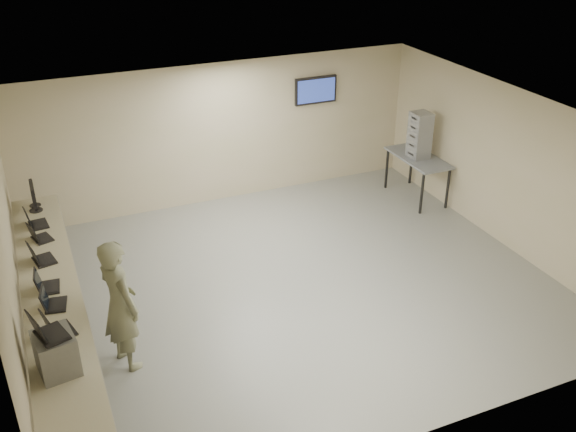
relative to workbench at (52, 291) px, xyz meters
name	(u,v)px	position (x,y,z in m)	size (l,w,h in m)	color
room	(294,204)	(3.62, 0.06, 0.58)	(8.01, 7.01, 2.81)	#969790
workbench	(52,291)	(0.00, 0.00, 0.00)	(0.76, 6.00, 0.90)	tan
equipment_box	(56,353)	(-0.06, -1.80, 0.32)	(0.41, 0.47, 0.49)	slate
laptop_on_box	(45,331)	(-0.12, -1.80, 0.64)	(0.43, 0.46, 0.30)	black
laptop_0	(56,328)	(-0.03, -1.08, 0.15)	(0.40, 0.44, 0.30)	black
laptop_1	(51,302)	(-0.03, -0.49, 0.15)	(0.34, 0.39, 0.28)	black
laptop_2	(44,285)	(-0.07, -0.03, 0.15)	(0.33, 0.39, 0.28)	black
laptop_3	(39,257)	(-0.08, 0.74, 0.15)	(0.38, 0.43, 0.30)	black
laptop_4	(38,236)	(-0.05, 1.42, 0.14)	(0.37, 0.40, 0.27)	black
laptop_5	(34,222)	(-0.07, 1.92, 0.15)	(0.35, 0.40, 0.29)	black
monitor_near	(33,195)	(-0.01, 2.48, 0.36)	(0.22, 0.48, 0.48)	black
monitor_far	(33,192)	(-0.01, 2.69, 0.32)	(0.19, 0.42, 0.42)	black
soldier	(120,305)	(0.78, -0.84, 0.11)	(0.68, 0.45, 1.87)	#747759
side_table	(418,160)	(7.19, 1.97, 0.00)	(0.70, 1.50, 0.90)	gray
storage_bins	(420,135)	(7.17, 1.97, 0.54)	(0.35, 0.39, 0.92)	#A2A2A3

